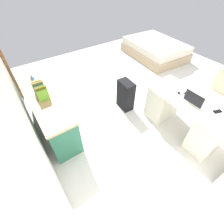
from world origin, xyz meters
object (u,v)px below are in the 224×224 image
(office_chair, at_px, (216,98))
(figurine_small, at_px, (32,77))
(laptop, at_px, (195,100))
(computer_mouse, at_px, (182,93))
(cell_phone_by_mouse, at_px, (182,93))
(credenza, at_px, (49,112))
(cell_phone_near_laptop, at_px, (217,111))
(bed, at_px, (155,49))
(suitcase_black, at_px, (126,95))
(desk, at_px, (184,115))

(office_chair, xyz_separation_m, figurine_small, (2.17, 2.81, 0.38))
(laptop, xyz_separation_m, computer_mouse, (0.26, -0.04, -0.03))
(cell_phone_by_mouse, height_order, figurine_small, figurine_small)
(credenza, height_order, cell_phone_near_laptop, credenza)
(office_chair, bearing_deg, bed, -21.81)
(suitcase_black, bearing_deg, desk, -154.04)
(figurine_small, bearing_deg, laptop, -137.84)
(credenza, relative_size, computer_mouse, 18.00)
(computer_mouse, bearing_deg, desk, 174.27)
(office_chair, bearing_deg, cell_phone_by_mouse, 70.69)
(bed, distance_m, cell_phone_near_laptop, 3.44)
(suitcase_black, xyz_separation_m, laptop, (-1.16, -0.44, 0.46))
(laptop, relative_size, figurine_small, 2.82)
(credenza, xyz_separation_m, computer_mouse, (-1.29, -1.98, 0.37))
(office_chair, distance_m, credenza, 3.22)
(desk, bearing_deg, bed, -36.89)
(credenza, distance_m, suitcase_black, 1.55)
(cell_phone_near_laptop, height_order, cell_phone_by_mouse, same)
(credenza, xyz_separation_m, cell_phone_by_mouse, (-1.28, -1.99, 0.36))
(suitcase_black, xyz_separation_m, figurine_small, (0.98, 1.50, 0.48))
(office_chair, xyz_separation_m, computer_mouse, (0.28, 0.83, 0.33))
(desk, xyz_separation_m, computer_mouse, (0.20, -0.02, 0.36))
(computer_mouse, bearing_deg, suitcase_black, 28.31)
(suitcase_black, xyz_separation_m, cell_phone_near_laptop, (-1.50, -0.56, 0.41))
(credenza, height_order, cell_phone_by_mouse, credenza)
(suitcase_black, distance_m, computer_mouse, 1.11)
(bed, relative_size, figurine_small, 18.14)
(figurine_small, bearing_deg, desk, -136.73)
(bed, relative_size, suitcase_black, 3.08)
(credenza, height_order, figurine_small, figurine_small)
(bed, distance_m, suitcase_black, 2.73)
(credenza, bearing_deg, office_chair, -119.13)
(bed, distance_m, cell_phone_by_mouse, 2.99)
(laptop, height_order, cell_phone_near_laptop, laptop)
(bed, bearing_deg, laptop, 143.44)
(bed, relative_size, laptop, 6.43)
(laptop, bearing_deg, cell_phone_by_mouse, -9.79)
(office_chair, relative_size, bed, 0.47)
(cell_phone_by_mouse, bearing_deg, credenza, 84.26)
(computer_mouse, xyz_separation_m, figurine_small, (1.89, 1.99, 0.05))
(laptop, bearing_deg, suitcase_black, 20.86)
(suitcase_black, distance_m, figurine_small, 1.86)
(bed, height_order, cell_phone_by_mouse, cell_phone_by_mouse)
(office_chair, relative_size, cell_phone_by_mouse, 6.91)
(credenza, relative_size, laptop, 5.80)
(bed, xyz_separation_m, laptop, (-2.56, 1.90, 0.54))
(credenza, xyz_separation_m, bed, (1.02, -3.84, -0.13))
(computer_mouse, height_order, cell_phone_by_mouse, computer_mouse)
(desk, relative_size, credenza, 0.80)
(credenza, relative_size, bed, 0.90)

